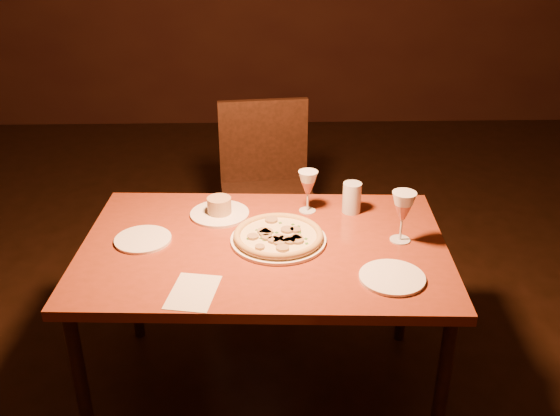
{
  "coord_description": "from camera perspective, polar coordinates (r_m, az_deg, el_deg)",
  "views": [
    {
      "loc": [
        0.06,
        -2.0,
        1.87
      ],
      "look_at": [
        0.12,
        0.05,
        0.84
      ],
      "focal_mm": 40.0,
      "sensor_mm": 36.0,
      "label": 1
    }
  ],
  "objects": [
    {
      "name": "pendant_light",
      "position": [
        2.02,
        -1.77,
        18.15
      ],
      "size": [
        0.12,
        0.12,
        0.12
      ],
      "primitive_type": "sphere",
      "color": "#EF8343",
      "rests_on": "ceiling"
    },
    {
      "name": "ramekin_saucer",
      "position": [
        2.51,
        -5.56,
        -0.14
      ],
      "size": [
        0.24,
        0.24,
        0.08
      ],
      "color": "white",
      "rests_on": "dining_table"
    },
    {
      "name": "side_plate_left",
      "position": [
        2.38,
        -12.42,
        -2.82
      ],
      "size": [
        0.21,
        0.21,
        0.01
      ],
      "primitive_type": "cylinder",
      "color": "white",
      "rests_on": "dining_table"
    },
    {
      "name": "pizza_plate",
      "position": [
        2.31,
        -0.15,
        -2.61
      ],
      "size": [
        0.36,
        0.36,
        0.04
      ],
      "color": "white",
      "rests_on": "dining_table"
    },
    {
      "name": "dining_table",
      "position": [
        2.34,
        -1.46,
        -4.66
      ],
      "size": [
        1.38,
        0.93,
        0.72
      ],
      "rotation": [
        0.0,
        0.0,
        -0.05
      ],
      "color": "maroon",
      "rests_on": "floor"
    },
    {
      "name": "side_plate_near",
      "position": [
        2.14,
        10.21,
        -6.27
      ],
      "size": [
        0.22,
        0.22,
        0.01
      ],
      "primitive_type": "cylinder",
      "color": "white",
      "rests_on": "dining_table"
    },
    {
      "name": "wine_glass_far",
      "position": [
        2.51,
        2.55,
        1.51
      ],
      "size": [
        0.08,
        0.08,
        0.18
      ],
      "primitive_type": null,
      "color": "#B45E4B",
      "rests_on": "dining_table"
    },
    {
      "name": "water_tumbler",
      "position": [
        2.53,
        6.58,
        0.95
      ],
      "size": [
        0.08,
        0.08,
        0.13
      ],
      "primitive_type": "cylinder",
      "color": "silver",
      "rests_on": "dining_table"
    },
    {
      "name": "chair_far",
      "position": [
        3.2,
        -1.21,
        2.01
      ],
      "size": [
        0.51,
        0.51,
        0.95
      ],
      "rotation": [
        0.0,
        0.0,
        0.11
      ],
      "color": "black",
      "rests_on": "floor"
    },
    {
      "name": "wine_glass_right",
      "position": [
        2.33,
        11.11,
        -0.8
      ],
      "size": [
        0.09,
        0.09,
        0.2
      ],
      "primitive_type": null,
      "color": "#B45E4B",
      "rests_on": "dining_table"
    },
    {
      "name": "menu_card",
      "position": [
        2.06,
        -7.95,
        -7.61
      ],
      "size": [
        0.18,
        0.23,
        0.0
      ],
      "primitive_type": "cube",
      "rotation": [
        0.0,
        0.0,
        -0.18
      ],
      "color": "beige",
      "rests_on": "dining_table"
    },
    {
      "name": "floor",
      "position": [
        2.74,
        -2.61,
        -16.51
      ],
      "size": [
        7.0,
        7.0,
        0.0
      ],
      "primitive_type": "plane",
      "color": "black",
      "rests_on": "ground"
    }
  ]
}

